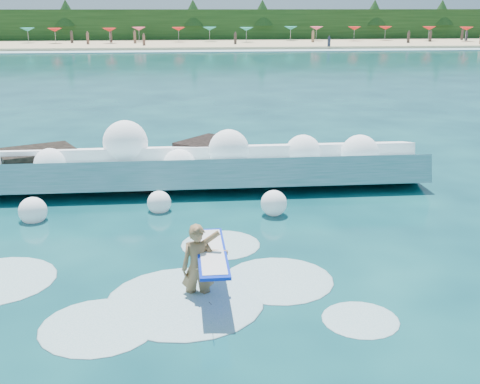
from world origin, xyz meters
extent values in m
plane|color=#062D37|center=(0.00, 0.00, 0.00)|extent=(200.00, 200.00, 0.00)
cube|color=tan|center=(0.00, 78.00, 0.20)|extent=(140.00, 20.00, 0.40)
cube|color=silver|center=(0.00, 67.00, 0.04)|extent=(140.00, 5.00, 0.08)
cube|color=black|center=(0.00, 88.00, 2.50)|extent=(140.00, 4.00, 5.00)
cube|color=teal|center=(-1.09, 6.54, 0.45)|extent=(17.88, 2.72, 1.49)
cube|color=white|center=(-1.09, 7.34, 0.89)|extent=(17.88, 1.26, 0.70)
cube|color=black|center=(-4.68, 7.66, 0.45)|extent=(2.94, 2.66, 1.30)
cube|color=black|center=(-1.68, 6.86, 0.35)|extent=(1.93, 1.58, 1.00)
cube|color=black|center=(1.02, 8.06, 0.49)|extent=(2.51, 2.55, 1.40)
imported|color=olive|center=(0.35, -1.13, 0.60)|extent=(0.69, 0.48, 1.83)
cube|color=#0C2BD3|center=(0.63, -1.08, 0.92)|extent=(0.59, 2.51, 0.06)
cube|color=white|center=(0.63, -1.08, 0.93)|extent=(0.48, 2.30, 0.06)
cylinder|color=black|center=(0.53, -2.33, 0.45)|extent=(0.01, 0.91, 0.43)
sphere|color=white|center=(-4.07, 6.73, 0.82)|extent=(1.03, 1.03, 1.03)
sphere|color=white|center=(-1.74, 7.27, 1.35)|extent=(1.46, 1.46, 1.46)
sphere|color=white|center=(-0.01, 6.36, 0.77)|extent=(1.06, 1.06, 1.06)
sphere|color=white|center=(1.58, 6.51, 1.22)|extent=(1.30, 1.30, 1.30)
sphere|color=white|center=(4.10, 7.01, 0.94)|extent=(1.19, 1.19, 1.19)
sphere|color=white|center=(5.89, 6.52, 0.98)|extent=(1.24, 1.24, 1.24)
sphere|color=white|center=(-4.00, 3.79, 0.27)|extent=(0.77, 0.77, 0.77)
sphere|color=white|center=(-0.60, 4.27, 0.24)|extent=(0.69, 0.69, 0.69)
sphere|color=white|center=(2.60, 3.58, 0.35)|extent=(0.74, 0.74, 0.74)
ellipsoid|color=silver|center=(0.07, -1.33, 0.00)|extent=(3.19, 3.19, 0.16)
ellipsoid|color=silver|center=(-1.51, -2.18, 0.00)|extent=(2.20, 2.20, 0.11)
ellipsoid|color=silver|center=(2.08, -0.56, 0.00)|extent=(2.38, 2.38, 0.12)
ellipsoid|color=silver|center=(0.97, 1.54, 0.00)|extent=(1.96, 1.96, 0.10)
ellipsoid|color=silver|center=(3.34, -2.40, 0.00)|extent=(1.46, 1.46, 0.07)
cone|color=#168A7F|center=(-21.73, 80.43, 2.25)|extent=(2.00, 2.00, 0.50)
cone|color=red|center=(-17.58, 78.91, 2.25)|extent=(2.00, 2.00, 0.50)
cone|color=red|center=(-9.81, 78.31, 2.25)|extent=(2.00, 2.00, 0.50)
cone|color=#EB4566|center=(-5.85, 81.73, 2.25)|extent=(2.00, 2.00, 0.50)
cone|color=red|center=(0.05, 80.59, 2.25)|extent=(2.00, 2.00, 0.50)
cone|color=#168A7F|center=(4.70, 81.25, 2.25)|extent=(2.00, 2.00, 0.50)
cone|color=#168A7F|center=(10.05, 79.28, 2.25)|extent=(2.00, 2.00, 0.50)
cone|color=#168A7F|center=(17.26, 82.43, 2.25)|extent=(2.00, 2.00, 0.50)
cone|color=#EB4566|center=(21.14, 81.68, 2.25)|extent=(2.00, 2.00, 0.50)
cone|color=red|center=(26.87, 80.85, 2.25)|extent=(2.00, 2.00, 0.50)
cone|color=red|center=(32.01, 81.59, 2.25)|extent=(2.00, 2.00, 0.50)
cone|color=red|center=(38.38, 80.02, 2.25)|extent=(2.00, 2.00, 0.50)
cone|color=red|center=(43.30, 77.83, 2.25)|extent=(2.00, 2.00, 0.50)
cube|color=#3F332D|center=(-13.31, 71.17, 1.08)|extent=(0.35, 0.22, 1.37)
cube|color=#262633|center=(36.11, 71.21, 1.10)|extent=(0.35, 0.22, 1.39)
cube|color=#3F332D|center=(19.91, 70.77, 1.11)|extent=(0.35, 0.22, 1.42)
cube|color=#8C664C|center=(-3.07, 74.47, 1.18)|extent=(0.35, 0.22, 1.55)
cube|color=#262633|center=(38.10, 74.85, 1.18)|extent=(0.35, 0.22, 1.57)
cube|color=#262633|center=(10.34, 68.63, 0.88)|extent=(0.35, 0.22, 1.60)
cube|color=brown|center=(23.06, 77.11, 1.13)|extent=(0.35, 0.22, 1.47)
cube|color=#3F332D|center=(10.93, 75.32, 1.19)|extent=(0.35, 0.22, 1.58)
cube|color=#8C664C|center=(25.84, 69.19, 0.77)|extent=(0.35, 0.22, 1.38)
cube|color=#262633|center=(42.37, 75.16, 1.17)|extent=(0.35, 0.22, 1.55)
cube|color=brown|center=(-6.20, 77.49, 1.18)|extent=(0.35, 0.22, 1.57)
cube|color=#3F332D|center=(-3.13, 76.67, 1.14)|extent=(0.35, 0.22, 1.48)
cube|color=#8C664C|center=(15.50, 76.43, 1.09)|extent=(0.35, 0.22, 1.37)
cube|color=brown|center=(36.33, 80.31, 1.09)|extent=(0.35, 0.22, 1.38)
cube|color=#3F332D|center=(30.63, 68.63, 0.81)|extent=(0.35, 0.22, 1.46)
camera|label=1|loc=(0.11, -12.17, 5.63)|focal=45.00mm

